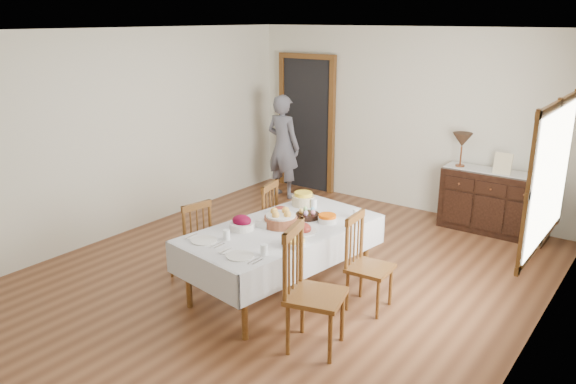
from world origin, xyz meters
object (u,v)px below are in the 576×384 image
Objects in this scene: chair_left_far at (260,221)px; person at (283,143)px; chair_right_far at (366,262)px; chair_left_near at (192,240)px; sideboard at (495,202)px; chair_right_near at (310,288)px; table_lamp at (462,141)px; dining_table at (282,235)px.

person reaches higher than chair_left_far.
chair_right_far is at bearing 141.80° from person.
chair_left_near is 0.52× the size of person.
person reaches higher than chair_right_far.
chair_right_far is at bearing 68.11° from chair_left_far.
sideboard is at bearing -12.50° from chair_right_far.
chair_right_far is (0.05, 0.90, -0.08)m from chair_right_near.
chair_right_near is (1.48, -1.18, 0.07)m from chair_left_far.
table_lamp reaches higher than chair_right_far.
chair_left_far reaches higher than dining_table.
chair_right_near is at bearing -89.24° from table_lamp.
chair_right_far is at bearing -88.04° from table_lamp.
table_lamp is at bearing 138.48° from chair_left_far.
sideboard is (1.24, 2.98, -0.21)m from dining_table.
person is at bearing -151.08° from chair_left_near.
sideboard is (0.45, 3.66, -0.14)m from chair_right_near.
chair_left_near is 3.98m from sideboard.
person is 3.72× the size of table_lamp.
person is (-0.97, 2.95, 0.40)m from chair_left_near.
chair_right_far is 2.80m from sideboard.
chair_right_near is 0.90m from chair_right_far.
table_lamp reaches higher than chair_left_far.
chair_left_far is at bearing 36.10° from chair_right_near.
sideboard is at bearing 130.84° from chair_left_far.
table_lamp reaches higher than sideboard.
chair_left_far is 3.14m from sideboard.
table_lamp reaches higher than chair_right_near.
person is at bearing -173.49° from sideboard.
chair_right_near is at bearing 172.79° from chair_right_far.
table_lamp is at bearing -177.66° from sideboard.
dining_table is 2.44× the size of chair_left_near.
chair_right_near is 0.81× the size of sideboard.
chair_left_far is 0.70× the size of sideboard.
table_lamp is at bearing 84.41° from dining_table.
sideboard is 2.94× the size of table_lamp.
chair_left_far is 0.87× the size of chair_right_near.
chair_left_near is (-0.96, -0.33, -0.17)m from dining_table.
person reaches higher than table_lamp.
dining_table is 1.05m from chair_right_near.
sideboard is 0.79× the size of person.
dining_table is 2.32× the size of chair_left_far.
dining_table is at bearing 42.53° from chair_left_far.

